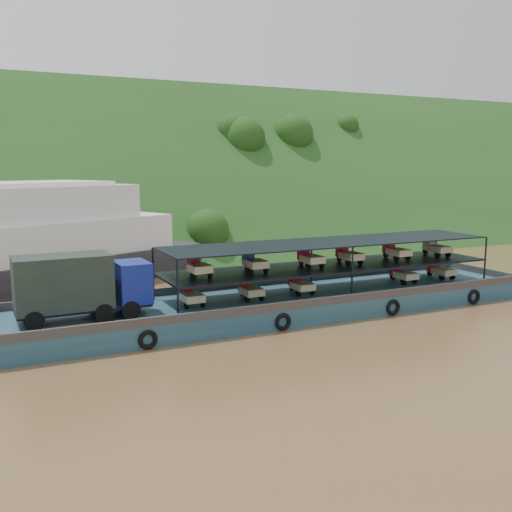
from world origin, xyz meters
name	(u,v)px	position (x,y,z in m)	size (l,w,h in m)	color
ground	(301,306)	(0.00, 0.00, 0.00)	(160.00, 160.00, 0.00)	brown
hillside	(157,243)	(0.00, 36.00, 0.00)	(140.00, 28.00, 28.00)	#1B3B15
cargo_barge	(266,298)	(-3.30, -1.25, 1.20)	(35.00, 7.18, 4.83)	#15364A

